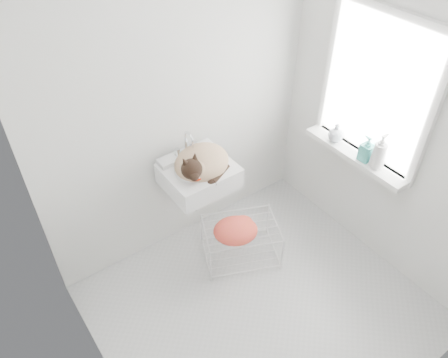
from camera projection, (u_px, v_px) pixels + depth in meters
floor at (261, 307)px, 3.24m from camera, size 2.20×2.00×0.02m
back_wall at (179, 102)px, 3.04m from camera, size 2.20×0.02×2.50m
right_wall at (400, 115)px, 2.91m from camera, size 0.02×2.00×2.50m
left_wall at (82, 273)px, 1.94m from camera, size 0.02×2.00×2.50m
window_glass at (378, 90)px, 2.96m from camera, size 0.01×0.80×1.00m
window_frame at (376, 90)px, 2.95m from camera, size 0.04×0.90×1.10m
windowsill at (355, 155)px, 3.27m from camera, size 0.16×0.88×0.04m
sink at (199, 167)px, 3.13m from camera, size 0.49×0.43×0.20m
faucet at (184, 139)px, 3.15m from camera, size 0.18×0.13×0.18m
cat at (201, 163)px, 3.10m from camera, size 0.47×0.40×0.27m
wire_rack at (241, 243)px, 3.51m from camera, size 0.67×0.59×0.34m
towel at (235, 234)px, 3.29m from camera, size 0.41×0.36×0.14m
bottle_a at (375, 167)px, 3.13m from camera, size 0.10×0.10×0.23m
bottle_b at (364, 160)px, 3.19m from camera, size 0.09×0.09×0.19m
bottle_c at (335, 140)px, 3.37m from camera, size 0.13×0.13×0.15m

